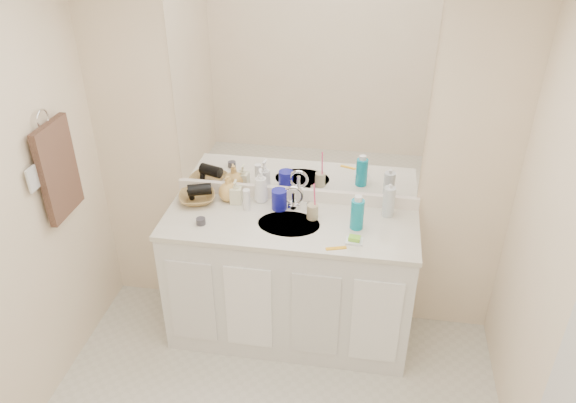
% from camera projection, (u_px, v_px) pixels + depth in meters
% --- Properties ---
extents(wall_back, '(2.60, 0.02, 2.40)m').
position_uv_depth(wall_back, '(297.00, 153.00, 3.38)').
color(wall_back, '#FEE9C7').
rests_on(wall_back, floor).
extents(vanity_cabinet, '(1.50, 0.55, 0.85)m').
position_uv_depth(vanity_cabinet, '(289.00, 282.00, 3.55)').
color(vanity_cabinet, white).
rests_on(vanity_cabinet, floor).
extents(countertop, '(1.52, 0.57, 0.03)m').
position_uv_depth(countertop, '(289.00, 224.00, 3.32)').
color(countertop, beige).
rests_on(countertop, vanity_cabinet).
extents(backsplash, '(1.52, 0.03, 0.08)m').
position_uv_depth(backsplash, '(296.00, 194.00, 3.51)').
color(backsplash, white).
rests_on(backsplash, countertop).
extents(sink_basin, '(0.37, 0.37, 0.02)m').
position_uv_depth(sink_basin, '(289.00, 225.00, 3.30)').
color(sink_basin, beige).
rests_on(sink_basin, countertop).
extents(faucet, '(0.02, 0.02, 0.11)m').
position_uv_depth(faucet, '(294.00, 200.00, 3.42)').
color(faucet, silver).
rests_on(faucet, countertop).
extents(mirror, '(1.48, 0.01, 1.20)m').
position_uv_depth(mirror, '(297.00, 96.00, 3.19)').
color(mirror, white).
rests_on(mirror, wall_back).
extents(blue_mug, '(0.11, 0.11, 0.13)m').
position_uv_depth(blue_mug, '(279.00, 199.00, 3.41)').
color(blue_mug, '#151590').
rests_on(blue_mug, countertop).
extents(tan_cup, '(0.08, 0.08, 0.09)m').
position_uv_depth(tan_cup, '(313.00, 212.00, 3.33)').
color(tan_cup, tan).
rests_on(tan_cup, countertop).
extents(toothbrush, '(0.02, 0.04, 0.18)m').
position_uv_depth(toothbrush, '(315.00, 197.00, 3.27)').
color(toothbrush, '#FE427C').
rests_on(toothbrush, tan_cup).
extents(mouthwash_bottle, '(0.10, 0.10, 0.18)m').
position_uv_depth(mouthwash_bottle, '(357.00, 214.00, 3.22)').
color(mouthwash_bottle, '#0D88A0').
rests_on(mouthwash_bottle, countertop).
extents(clear_pump_bottle, '(0.08, 0.08, 0.19)m').
position_uv_depth(clear_pump_bottle, '(389.00, 202.00, 3.33)').
color(clear_pump_bottle, silver).
rests_on(clear_pump_bottle, countertop).
extents(soap_dish, '(0.10, 0.08, 0.01)m').
position_uv_depth(soap_dish, '(354.00, 241.00, 3.14)').
color(soap_dish, white).
rests_on(soap_dish, countertop).
extents(green_soap, '(0.07, 0.05, 0.02)m').
position_uv_depth(green_soap, '(355.00, 238.00, 3.13)').
color(green_soap, '#88DE36').
rests_on(green_soap, soap_dish).
extents(orange_comb, '(0.12, 0.06, 0.00)m').
position_uv_depth(orange_comb, '(336.00, 248.00, 3.08)').
color(orange_comb, '#F8AB1A').
rests_on(orange_comb, countertop).
extents(dark_jar, '(0.07, 0.07, 0.04)m').
position_uv_depth(dark_jar, '(201.00, 221.00, 3.28)').
color(dark_jar, '#38363D').
rests_on(dark_jar, countertop).
extents(extra_white_bottle, '(0.05, 0.05, 0.14)m').
position_uv_depth(extra_white_bottle, '(247.00, 200.00, 3.40)').
color(extra_white_bottle, white).
rests_on(extra_white_bottle, countertop).
extents(soap_bottle_white, '(0.10, 0.10, 0.22)m').
position_uv_depth(soap_bottle_white, '(261.00, 185.00, 3.47)').
color(soap_bottle_white, white).
rests_on(soap_bottle_white, countertop).
extents(soap_bottle_cream, '(0.08, 0.08, 0.16)m').
position_uv_depth(soap_bottle_cream, '(236.00, 191.00, 3.47)').
color(soap_bottle_cream, beige).
rests_on(soap_bottle_cream, countertop).
extents(soap_bottle_yellow, '(0.17, 0.17, 0.17)m').
position_uv_depth(soap_bottle_yellow, '(229.00, 188.00, 3.49)').
color(soap_bottle_yellow, '#DFAB56').
rests_on(soap_bottle_yellow, countertop).
extents(wicker_basket, '(0.28, 0.28, 0.06)m').
position_uv_depth(wicker_basket, '(197.00, 198.00, 3.50)').
color(wicker_basket, olive).
rests_on(wicker_basket, countertop).
extents(hair_dryer, '(0.16, 0.12, 0.07)m').
position_uv_depth(hair_dryer, '(200.00, 189.00, 3.46)').
color(hair_dryer, black).
rests_on(hair_dryer, wicker_basket).
extents(towel_ring, '(0.01, 0.11, 0.11)m').
position_uv_depth(towel_ring, '(43.00, 119.00, 2.93)').
color(towel_ring, silver).
rests_on(towel_ring, wall_left).
extents(hand_towel, '(0.04, 0.32, 0.55)m').
position_uv_depth(hand_towel, '(58.00, 170.00, 3.09)').
color(hand_towel, '#34231B').
rests_on(hand_towel, towel_ring).
extents(switch_plate, '(0.01, 0.08, 0.13)m').
position_uv_depth(switch_plate, '(33.00, 179.00, 2.89)').
color(switch_plate, silver).
rests_on(switch_plate, wall_left).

